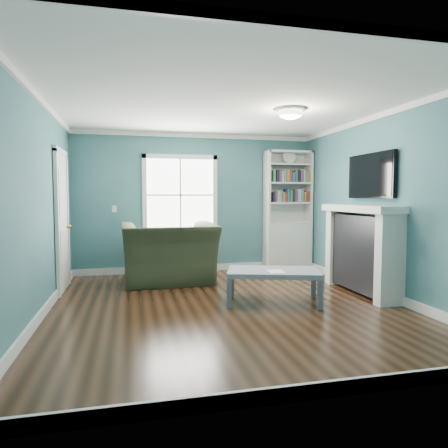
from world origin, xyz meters
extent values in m
plane|color=black|center=(0.00, 0.00, 0.00)|extent=(5.00, 5.00, 0.00)
plane|color=#316268|center=(0.00, 2.50, 1.30)|extent=(4.50, 0.00, 4.50)
plane|color=#316268|center=(0.00, -2.50, 1.30)|extent=(4.50, 0.00, 4.50)
plane|color=#316268|center=(-2.25, 0.00, 1.30)|extent=(0.00, 5.00, 5.00)
plane|color=#316268|center=(2.25, 0.00, 1.30)|extent=(0.00, 5.00, 5.00)
plane|color=white|center=(0.00, 0.00, 2.60)|extent=(5.00, 5.00, 0.00)
cube|color=white|center=(0.00, 2.48, 0.06)|extent=(4.50, 0.03, 0.12)
cube|color=white|center=(0.00, -2.48, 0.06)|extent=(4.50, 0.03, 0.12)
cube|color=white|center=(-2.23, 0.00, 0.06)|extent=(0.03, 5.00, 0.12)
cube|color=white|center=(2.23, 0.00, 0.06)|extent=(0.03, 5.00, 0.12)
cube|color=white|center=(0.00, 2.48, 2.56)|extent=(4.50, 0.04, 0.08)
cube|color=white|center=(0.00, -2.48, 2.56)|extent=(4.50, 0.04, 0.08)
cube|color=white|center=(-2.23, 0.00, 2.56)|extent=(0.04, 5.00, 0.08)
cube|color=white|center=(2.23, 0.00, 2.56)|extent=(0.04, 5.00, 0.08)
cube|color=white|center=(-0.30, 2.50, 1.45)|extent=(1.24, 0.01, 1.34)
cube|color=white|center=(-0.96, 2.48, 1.45)|extent=(0.08, 0.06, 1.50)
cube|color=white|center=(0.36, 2.48, 1.45)|extent=(0.08, 0.06, 1.50)
cube|color=white|center=(-0.30, 2.48, 0.74)|extent=(1.40, 0.06, 0.08)
cube|color=white|center=(-0.30, 2.48, 2.16)|extent=(1.40, 0.06, 0.08)
cube|color=white|center=(-0.30, 2.48, 1.45)|extent=(1.24, 0.03, 0.03)
cube|color=white|center=(-0.30, 2.48, 1.45)|extent=(0.03, 0.03, 1.34)
cube|color=silver|center=(1.77, 2.30, 0.45)|extent=(0.90, 0.35, 0.90)
cube|color=silver|center=(1.34, 2.30, 1.60)|extent=(0.04, 0.35, 1.40)
cube|color=silver|center=(2.20, 2.30, 1.60)|extent=(0.04, 0.35, 1.40)
cube|color=silver|center=(1.77, 2.46, 1.60)|extent=(0.90, 0.02, 1.40)
cube|color=silver|center=(1.77, 2.30, 2.28)|extent=(0.90, 0.35, 0.04)
cube|color=silver|center=(1.77, 2.30, 0.92)|extent=(0.84, 0.33, 0.03)
cube|color=silver|center=(1.77, 2.30, 1.30)|extent=(0.84, 0.33, 0.03)
cube|color=silver|center=(1.77, 2.30, 1.68)|extent=(0.84, 0.33, 0.03)
cube|color=silver|center=(1.77, 2.30, 2.04)|extent=(0.84, 0.33, 0.03)
cube|color=black|center=(1.77, 2.28, 1.43)|extent=(0.70, 0.25, 0.22)
cube|color=#593366|center=(1.77, 2.28, 1.81)|extent=(0.70, 0.25, 0.22)
cylinder|color=beige|center=(1.77, 2.25, 2.19)|extent=(0.26, 0.06, 0.26)
cube|color=black|center=(2.09, 0.20, 0.60)|extent=(0.30, 1.20, 1.10)
cube|color=black|center=(2.07, 0.20, 0.40)|extent=(0.22, 0.65, 0.70)
cube|color=silver|center=(2.07, -0.47, 0.60)|extent=(0.36, 0.16, 1.20)
cube|color=silver|center=(2.07, 0.87, 0.60)|extent=(0.36, 0.16, 1.20)
cube|color=silver|center=(2.05, 0.20, 1.25)|extent=(0.44, 1.58, 0.10)
cube|color=black|center=(2.20, 0.20, 1.72)|extent=(0.06, 1.10, 0.65)
cube|color=silver|center=(-2.23, 1.40, 1.02)|extent=(0.04, 0.80, 2.05)
cube|color=white|center=(-2.22, 0.95, 1.02)|extent=(0.05, 0.08, 2.13)
cube|color=white|center=(-2.22, 1.85, 1.02)|extent=(0.05, 0.08, 2.13)
cube|color=white|center=(-2.22, 1.40, 2.09)|extent=(0.05, 0.98, 0.08)
sphere|color=#BF8C3F|center=(-2.17, 1.70, 0.95)|extent=(0.07, 0.07, 0.07)
ellipsoid|color=white|center=(0.90, 0.10, 2.54)|extent=(0.34, 0.34, 0.15)
cylinder|color=white|center=(0.90, 0.10, 2.58)|extent=(0.38, 0.38, 0.03)
cube|color=white|center=(-1.50, 2.48, 1.20)|extent=(0.08, 0.01, 0.12)
imported|color=#252E1D|center=(-0.61, 1.60, 0.66)|extent=(1.53, 1.02, 1.32)
cube|color=#4F565F|center=(0.00, -0.10, 0.19)|extent=(0.08, 0.08, 0.38)
cube|color=#4F565F|center=(1.10, -0.44, 0.19)|extent=(0.08, 0.08, 0.38)
cube|color=#4F565F|center=(0.18, 0.47, 0.19)|extent=(0.08, 0.08, 0.38)
cube|color=#4F565F|center=(1.28, 0.13, 0.19)|extent=(0.08, 0.08, 0.38)
cube|color=slate|center=(0.64, 0.01, 0.41)|extent=(1.36, 1.00, 0.07)
cube|color=white|center=(0.64, -0.11, 0.44)|extent=(0.22, 0.27, 0.00)
camera|label=1|loc=(-1.21, -4.99, 1.43)|focal=32.00mm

